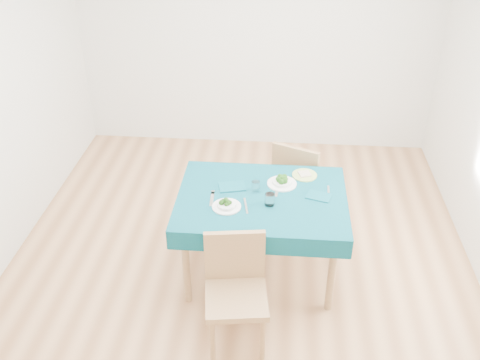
# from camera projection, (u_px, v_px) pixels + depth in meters

# --- Properties ---
(room_shell) EXTENTS (4.02, 4.52, 2.73)m
(room_shell) POSITION_uv_depth(u_px,v_px,m) (240.00, 123.00, 3.93)
(room_shell) COLOR #A46E44
(room_shell) RESTS_ON ground
(table) EXTENTS (1.32, 1.00, 0.76)m
(table) POSITION_uv_depth(u_px,v_px,m) (261.00, 235.00, 4.37)
(table) COLOR #074654
(table) RESTS_ON ground
(chair_near) EXTENTS (0.49, 0.52, 1.06)m
(chair_near) POSITION_uv_depth(u_px,v_px,m) (236.00, 287.00, 3.64)
(chair_near) COLOR #987147
(chair_near) RESTS_ON ground
(chair_far) EXTENTS (0.59, 0.62, 1.09)m
(chair_far) POSITION_uv_depth(u_px,v_px,m) (303.00, 167.00, 4.95)
(chair_far) COLOR #987147
(chair_far) RESTS_ON ground
(bowl_near) EXTENTS (0.22, 0.22, 0.07)m
(bowl_near) POSITION_uv_depth(u_px,v_px,m) (227.00, 204.00, 4.02)
(bowl_near) COLOR white
(bowl_near) RESTS_ON table
(bowl_far) EXTENTS (0.24, 0.24, 0.07)m
(bowl_far) POSITION_uv_depth(u_px,v_px,m) (282.00, 181.00, 4.30)
(bowl_far) COLOR white
(bowl_far) RESTS_ON table
(fork_near) EXTENTS (0.04, 0.20, 0.00)m
(fork_near) POSITION_uv_depth(u_px,v_px,m) (212.00, 199.00, 4.13)
(fork_near) COLOR silver
(fork_near) RESTS_ON table
(knife_near) EXTENTS (0.05, 0.21, 0.00)m
(knife_near) POSITION_uv_depth(u_px,v_px,m) (246.00, 206.00, 4.06)
(knife_near) COLOR silver
(knife_near) RESTS_ON table
(fork_far) EXTENTS (0.04, 0.17, 0.00)m
(fork_far) POSITION_uv_depth(u_px,v_px,m) (277.00, 191.00, 4.23)
(fork_far) COLOR silver
(fork_far) RESTS_ON table
(knife_far) EXTENTS (0.02, 0.21, 0.00)m
(knife_far) POSITION_uv_depth(u_px,v_px,m) (329.00, 193.00, 4.20)
(knife_far) COLOR silver
(knife_far) RESTS_ON table
(napkin_near) EXTENTS (0.24, 0.19, 0.01)m
(napkin_near) POSITION_uv_depth(u_px,v_px,m) (232.00, 187.00, 4.27)
(napkin_near) COLOR #0B4E5C
(napkin_near) RESTS_ON table
(napkin_far) EXTENTS (0.22, 0.18, 0.01)m
(napkin_far) POSITION_uv_depth(u_px,v_px,m) (319.00, 196.00, 4.16)
(napkin_far) COLOR #0B4E5C
(napkin_far) RESTS_ON table
(tumbler_center) EXTENTS (0.07, 0.07, 0.08)m
(tumbler_center) POSITION_uv_depth(u_px,v_px,m) (256.00, 186.00, 4.22)
(tumbler_center) COLOR white
(tumbler_center) RESTS_ON table
(tumbler_side) EXTENTS (0.08, 0.08, 0.10)m
(tumbler_side) POSITION_uv_depth(u_px,v_px,m) (270.00, 199.00, 4.05)
(tumbler_side) COLOR white
(tumbler_side) RESTS_ON table
(side_plate) EXTENTS (0.21, 0.21, 0.01)m
(side_plate) POSITION_uv_depth(u_px,v_px,m) (305.00, 175.00, 4.43)
(side_plate) COLOR #ACC962
(side_plate) RESTS_ON table
(bread_slice) EXTENTS (0.12, 0.12, 0.01)m
(bread_slice) POSITION_uv_depth(u_px,v_px,m) (305.00, 174.00, 4.42)
(bread_slice) COLOR beige
(bread_slice) RESTS_ON side_plate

